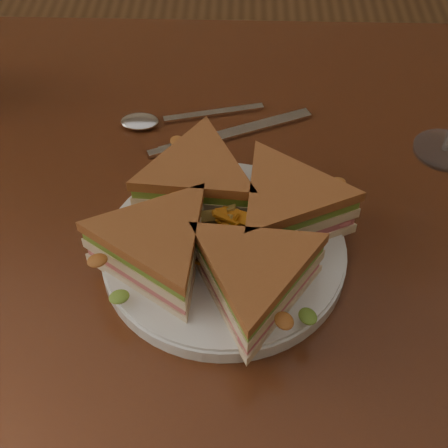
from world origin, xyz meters
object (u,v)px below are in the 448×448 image
object	(u,v)px
plate	(224,252)
spoon	(158,120)
knife	(226,135)
table	(201,265)
sandwich_wedges	(224,227)

from	to	relation	value
plate	spoon	size ratio (longest dim) A/B	1.38
spoon	knife	xyz separation A→B (m)	(0.09, -0.02, -0.00)
table	plate	xyz separation A→B (m)	(0.03, -0.07, 0.11)
plate	spoon	distance (m)	0.23
table	spoon	xyz separation A→B (m)	(-0.06, 0.15, 0.10)
sandwich_wedges	table	bearing A→B (deg)	114.13
table	knife	distance (m)	0.16
plate	knife	xyz separation A→B (m)	(-0.00, 0.19, -0.01)
plate	sandwich_wedges	world-z (taller)	sandwich_wedges
plate	sandwich_wedges	bearing A→B (deg)	0.00
plate	knife	world-z (taller)	plate
table	knife	world-z (taller)	knife
sandwich_wedges	knife	xyz separation A→B (m)	(-0.00, 0.19, -0.04)
sandwich_wedges	spoon	xyz separation A→B (m)	(-0.09, 0.22, -0.04)
spoon	plate	bearing A→B (deg)	-81.72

